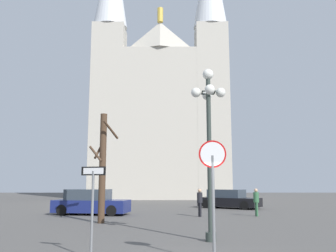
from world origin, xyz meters
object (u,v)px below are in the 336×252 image
cathedral (162,109)px  stop_sign (214,177)px  one_way_arrow_sign (94,199)px  pedestrian_standing (201,200)px  pedestrian_walking (257,200)px  bare_tree (104,166)px  parked_car_near_navy (92,203)px  street_lamp (210,125)px  parked_car_far_black (230,199)px

cathedral → stop_sign: bearing=-86.6°
one_way_arrow_sign → pedestrian_standing: bearing=71.3°
pedestrian_walking → one_way_arrow_sign: bearing=-121.6°
cathedral → pedestrian_walking: size_ratio=22.15×
one_way_arrow_sign → bare_tree: (-1.24, 8.19, 1.24)m
stop_sign → parked_car_near_navy: 14.61m
stop_sign → street_lamp: 3.73m
parked_car_near_navy → pedestrian_walking: size_ratio=2.99×
bare_tree → pedestrian_walking: size_ratio=3.38×
stop_sign → parked_car_far_black: 19.10m
cathedral → street_lamp: size_ratio=5.87×
cathedral → pedestrian_walking: cathedral is taller
parked_car_far_black → pedestrian_standing: (-2.79, -6.76, 0.29)m
stop_sign → pedestrian_walking: (4.04, 12.24, -1.15)m
pedestrian_walking → parked_car_near_navy: bearing=174.1°
bare_tree → cathedral: bearing=85.1°
bare_tree → one_way_arrow_sign: bearing=-81.4°
bare_tree → pedestrian_walking: bare_tree is taller
street_lamp → pedestrian_standing: size_ratio=3.79×
bare_tree → pedestrian_walking: 9.37m
cathedral → pedestrian_standing: 26.22m
parked_car_near_navy → pedestrian_standing: pedestrian_standing is taller
street_lamp → pedestrian_walking: bearing=67.4°
street_lamp → parked_car_near_navy: size_ratio=1.26×
stop_sign → bare_tree: (-4.43, 8.68, 0.67)m
street_lamp → bare_tree: size_ratio=1.11×
stop_sign → pedestrian_walking: 12.94m
cathedral → pedestrian_standing: size_ratio=22.28×
cathedral → bare_tree: size_ratio=6.55×
street_lamp → stop_sign: bearing=-95.1°
one_way_arrow_sign → street_lamp: (3.48, 2.74, 2.43)m
stop_sign → pedestrian_standing: 12.04m
pedestrian_standing → parked_car_far_black: bearing=67.6°
stop_sign → pedestrian_standing: size_ratio=1.93×
parked_car_near_navy → street_lamp: bearing=-58.2°
cathedral → pedestrian_standing: (2.79, -23.97, -10.24)m
bare_tree → pedestrian_standing: size_ratio=3.40×
cathedral → pedestrian_standing: bearing=-83.4°
cathedral → parked_car_near_navy: cathedral is taller
cathedral → street_lamp: 33.59m
pedestrian_walking → cathedral: bearing=104.5°
street_lamp → parked_car_far_black: size_ratio=1.25×
cathedral → parked_car_far_black: bearing=-72.0°
parked_car_far_black → pedestrian_standing: size_ratio=3.03×
street_lamp → pedestrian_standing: bearing=87.4°
cathedral → bare_tree: (-2.33, -27.26, -8.41)m
cathedral → street_lamp: (2.40, -32.72, -7.22)m
parked_car_near_navy → pedestrian_standing: (6.63, -1.31, 0.24)m
parked_car_far_black → pedestrian_standing: bearing=-112.4°
street_lamp → parked_car_far_black: 16.16m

